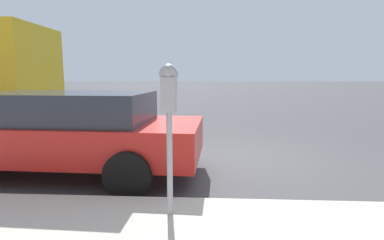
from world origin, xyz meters
name	(u,v)px	position (x,y,z in m)	size (l,w,h in m)	color
ground_plane	(229,161)	(0.00, 0.00, 0.00)	(220.00, 220.00, 0.00)	#424244
parking_meter	(169,101)	(-2.63, 0.79, 1.35)	(0.21, 0.19, 1.55)	gray
car_red	(61,131)	(-0.90, 2.79, 0.73)	(2.12, 4.68, 1.35)	#B21E19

